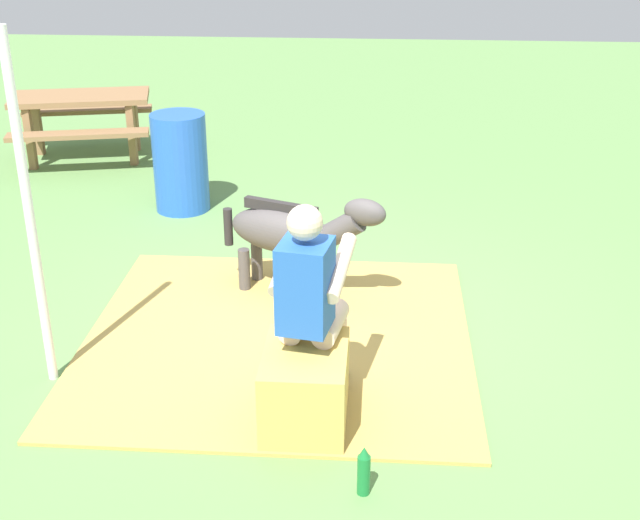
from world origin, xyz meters
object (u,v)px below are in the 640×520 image
at_px(person_seated, 311,297).
at_px(water_barrel, 180,163).
at_px(hay_bale, 305,388).
at_px(tent_pole_left, 30,217).
at_px(picnic_bench, 82,110).
at_px(pony_standing, 292,232).
at_px(soda_bottle, 364,471).

height_order(person_seated, water_barrel, person_seated).
bearing_deg(person_seated, hay_bale, 173.02).
xyz_separation_m(tent_pole_left, picnic_bench, (4.61, 1.29, -0.54)).
relative_size(person_seated, tent_pole_left, 0.61).
bearing_deg(person_seated, pony_standing, 10.04).
bearing_deg(pony_standing, soda_bottle, -165.14).
height_order(hay_bale, soda_bottle, hay_bale).
relative_size(pony_standing, tent_pole_left, 0.57).
xyz_separation_m(hay_bale, picnic_bench, (4.99, 2.97, 0.34)).
xyz_separation_m(person_seated, picnic_bench, (4.83, 2.99, -0.18)).
distance_m(water_barrel, tent_pole_left, 3.18).
xyz_separation_m(hay_bale, soda_bottle, (-0.61, -0.36, -0.10)).
relative_size(person_seated, pony_standing, 1.06).
bearing_deg(tent_pole_left, picnic_bench, 15.66).
bearing_deg(picnic_bench, pony_standing, -140.54).
distance_m(person_seated, water_barrel, 3.67).
xyz_separation_m(soda_bottle, tent_pole_left, (0.99, 2.04, 0.98)).
bearing_deg(tent_pole_left, person_seated, -97.16).
distance_m(hay_bale, tent_pole_left, 1.93).
bearing_deg(pony_standing, water_barrel, 34.99).
distance_m(person_seated, pony_standing, 1.56).
bearing_deg(hay_bale, pony_standing, 8.42).
bearing_deg(water_barrel, pony_standing, -145.01).
bearing_deg(picnic_bench, water_barrel, -135.84).
bearing_deg(hay_bale, tent_pole_left, 77.35).
height_order(person_seated, pony_standing, person_seated).
height_order(pony_standing, soda_bottle, pony_standing).
bearing_deg(soda_bottle, hay_bale, 30.50).
relative_size(hay_bale, water_barrel, 0.69).
height_order(water_barrel, picnic_bench, water_barrel).
relative_size(hay_bale, picnic_bench, 0.37).
xyz_separation_m(person_seated, pony_standing, (1.52, 0.27, -0.23)).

